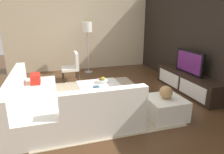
# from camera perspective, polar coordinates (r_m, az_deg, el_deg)

# --- Properties ---
(ground_plane) EXTENTS (14.00, 14.00, 0.00)m
(ground_plane) POSITION_cam_1_polar(r_m,az_deg,el_deg) (4.67, -4.29, -7.27)
(ground_plane) COLOR #4C301C
(feature_wall_back) EXTENTS (6.40, 0.12, 2.80)m
(feature_wall_back) POSITION_cam_1_polar(r_m,az_deg,el_deg) (5.53, 24.27, 10.22)
(feature_wall_back) COLOR black
(feature_wall_back) RESTS_ON ground
(side_wall_left) EXTENTS (0.12, 5.20, 2.80)m
(side_wall_left) POSITION_cam_1_polar(r_m,az_deg,el_deg) (7.46, -8.63, 12.94)
(side_wall_left) COLOR beige
(side_wall_left) RESTS_ON ground
(area_rug) EXTENTS (3.14, 2.70, 0.01)m
(area_rug) POSITION_cam_1_polar(r_m,az_deg,el_deg) (4.76, -4.56, -6.73)
(area_rug) COLOR tan
(area_rug) RESTS_ON ground
(media_console) EXTENTS (2.16, 0.48, 0.50)m
(media_console) POSITION_cam_1_polar(r_m,az_deg,el_deg) (5.57, 20.46, -1.49)
(media_console) COLOR black
(media_console) RESTS_ON ground
(television) EXTENTS (0.99, 0.06, 0.59)m
(television) POSITION_cam_1_polar(r_m,az_deg,el_deg) (5.43, 21.06, 3.96)
(television) COLOR black
(television) RESTS_ON media_console
(sectional_couch) EXTENTS (2.44, 2.27, 0.83)m
(sectional_couch) POSITION_cam_1_polar(r_m,az_deg,el_deg) (4.00, -15.62, -7.75)
(sectional_couch) COLOR white
(sectional_couch) RESTS_ON ground
(coffee_table) EXTENTS (0.98, 0.96, 0.38)m
(coffee_table) POSITION_cam_1_polar(r_m,az_deg,el_deg) (4.70, -3.42, -4.41)
(coffee_table) COLOR black
(coffee_table) RESTS_ON ground
(accent_chair_near) EXTENTS (0.53, 0.50, 0.87)m
(accent_chair_near) POSITION_cam_1_polar(r_m,az_deg,el_deg) (6.19, -11.08, 3.43)
(accent_chair_near) COLOR black
(accent_chair_near) RESTS_ON ground
(floor_lamp) EXTENTS (0.32, 0.32, 1.71)m
(floor_lamp) POSITION_cam_1_polar(r_m,az_deg,el_deg) (6.87, -7.07, 13.03)
(floor_lamp) COLOR #A5A5AA
(floor_lamp) RESTS_ON ground
(ottoman) EXTENTS (0.70, 0.70, 0.40)m
(ottoman) POSITION_cam_1_polar(r_m,az_deg,el_deg) (4.09, 14.71, -8.42)
(ottoman) COLOR white
(ottoman) RESTS_ON ground
(fruit_bowl) EXTENTS (0.28, 0.28, 0.14)m
(fruit_bowl) POSITION_cam_1_polar(r_m,az_deg,el_deg) (4.81, -2.81, -0.98)
(fruit_bowl) COLOR silver
(fruit_bowl) RESTS_ON coffee_table
(decorative_ball) EXTENTS (0.25, 0.25, 0.25)m
(decorative_ball) POSITION_cam_1_polar(r_m,az_deg,el_deg) (3.96, 15.06, -4.17)
(decorative_ball) COLOR #AD8451
(decorative_ball) RESTS_ON ottoman
(book_stack) EXTENTS (0.21, 0.14, 0.05)m
(book_stack) POSITION_cam_1_polar(r_m,az_deg,el_deg) (4.40, -4.34, -3.10)
(book_stack) COLOR #CCB78C
(book_stack) RESTS_ON coffee_table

